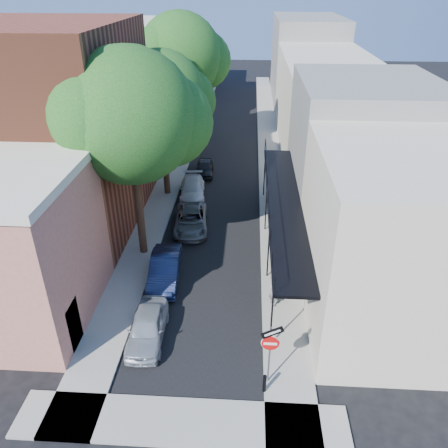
# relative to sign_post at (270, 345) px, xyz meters

# --- Properties ---
(ground) EXTENTS (160.00, 160.00, 0.00)m
(ground) POSITION_rel_sign_post_xyz_m (-3.16, -0.97, -2.04)
(ground) COLOR black
(ground) RESTS_ON ground
(road_surface) EXTENTS (6.00, 64.00, 0.01)m
(road_surface) POSITION_rel_sign_post_xyz_m (-3.16, 29.03, -2.03)
(road_surface) COLOR black
(road_surface) RESTS_ON ground
(sidewalk_left) EXTENTS (2.00, 64.00, 0.12)m
(sidewalk_left) POSITION_rel_sign_post_xyz_m (-7.16, 29.03, -1.98)
(sidewalk_left) COLOR gray
(sidewalk_left) RESTS_ON ground
(sidewalk_right) EXTENTS (2.00, 64.00, 0.12)m
(sidewalk_right) POSITION_rel_sign_post_xyz_m (0.84, 29.03, -1.98)
(sidewalk_right) COLOR gray
(sidewalk_right) RESTS_ON ground
(sidewalk_cross) EXTENTS (12.00, 2.00, 0.12)m
(sidewalk_cross) POSITION_rel_sign_post_xyz_m (-3.16, -1.97, -1.98)
(sidewalk_cross) COLOR gray
(sidewalk_cross) RESTS_ON ground
(buildings_left) EXTENTS (10.10, 59.10, 12.00)m
(buildings_left) POSITION_rel_sign_post_xyz_m (-12.46, 27.79, 2.90)
(buildings_left) COLOR tan
(buildings_left) RESTS_ON ground
(buildings_right) EXTENTS (9.80, 55.00, 10.00)m
(buildings_right) POSITION_rel_sign_post_xyz_m (5.83, 28.51, 2.39)
(buildings_right) COLOR beige
(buildings_right) RESTS_ON ground
(sign_post) EXTENTS (0.89, 0.17, 2.99)m
(sign_post) POSITION_rel_sign_post_xyz_m (0.00, 0.00, 0.00)
(sign_post) COLOR #595B60
(sign_post) RESTS_ON ground
(bollard) EXTENTS (0.14, 0.14, 0.80)m
(bollard) POSITION_rel_sign_post_xyz_m (-0.16, -0.47, -1.52)
(bollard) COLOR black
(bollard) RESTS_ON sidewalk_right
(oak_near) EXTENTS (7.48, 6.80, 11.42)m
(oak_near) POSITION_rel_sign_post_xyz_m (-6.53, 9.29, 5.84)
(oak_near) COLOR #372216
(oak_near) RESTS_ON ground
(oak_mid) EXTENTS (6.60, 6.00, 10.20)m
(oak_mid) POSITION_rel_sign_post_xyz_m (-6.58, 17.26, 5.02)
(oak_mid) COLOR #372216
(oak_mid) RESTS_ON ground
(oak_far) EXTENTS (7.70, 7.00, 11.90)m
(oak_far) POSITION_rel_sign_post_xyz_m (-6.51, 26.30, 6.22)
(oak_far) COLOR #372216
(oak_far) RESTS_ON ground
(parked_car_a) EXTENTS (1.65, 3.85, 1.30)m
(parked_car_a) POSITION_rel_sign_post_xyz_m (-5.24, 2.19, -1.39)
(parked_car_a) COLOR #9299A2
(parked_car_a) RESTS_ON ground
(parked_car_b) EXTENTS (1.73, 4.30, 1.39)m
(parked_car_b) POSITION_rel_sign_post_xyz_m (-5.23, 6.49, -1.34)
(parked_car_b) COLOR #141D3E
(parked_car_b) RESTS_ON ground
(parked_car_c) EXTENTS (2.46, 4.64, 1.24)m
(parked_car_c) POSITION_rel_sign_post_xyz_m (-4.56, 12.00, -1.41)
(parked_car_c) COLOR #53565A
(parked_car_c) RESTS_ON ground
(parked_car_d) EXTENTS (2.16, 4.45, 1.25)m
(parked_car_d) POSITION_rel_sign_post_xyz_m (-5.04, 16.68, -1.41)
(parked_car_d) COLOR silver
(parked_car_d) RESTS_ON ground
(parked_car_e) EXTENTS (1.58, 3.49, 1.16)m
(parked_car_e) POSITION_rel_sign_post_xyz_m (-4.56, 20.84, -1.46)
(parked_car_e) COLOR black
(parked_car_e) RESTS_ON ground
(pedestrian) EXTENTS (0.60, 0.72, 1.70)m
(pedestrian) POSITION_rel_sign_post_xyz_m (0.36, 4.68, -1.06)
(pedestrian) COLOR slate
(pedestrian) RESTS_ON sidewalk_right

